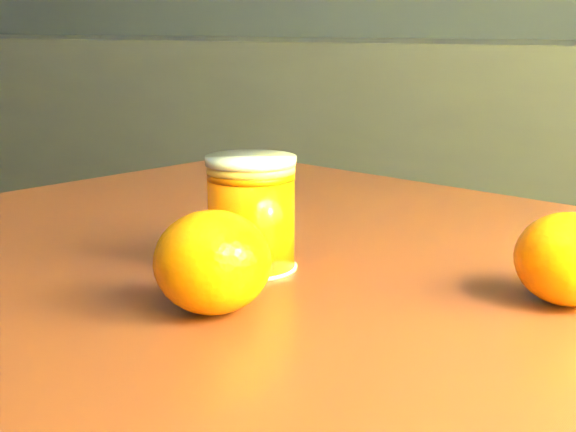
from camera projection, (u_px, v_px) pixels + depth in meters
The scene contains 5 objects.
kitchen_counter at pixel (283, 212), 2.13m from camera, with size 3.15×0.60×0.90m, color #46454A.
table at pixel (367, 402), 0.61m from camera, with size 1.11×0.87×0.75m.
juice_glass at pixel (251, 214), 0.61m from camera, with size 0.07×0.07×0.09m.
orange_front at pixel (212, 262), 0.52m from camera, with size 0.08×0.08×0.07m, color orange.
orange_back at pixel (568, 259), 0.54m from camera, with size 0.07×0.07×0.06m, color orange.
Camera 1 is at (1.12, -0.30, 0.93)m, focal length 50.00 mm.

